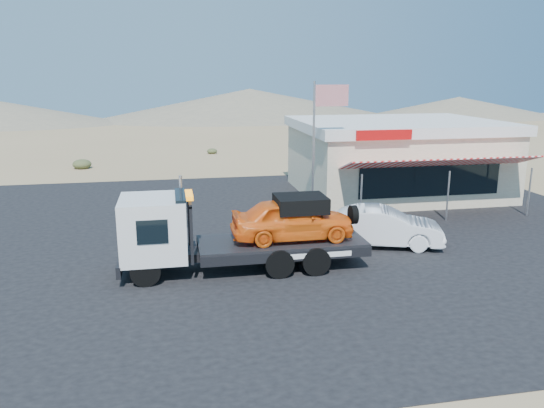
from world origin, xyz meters
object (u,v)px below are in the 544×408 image
Objects in this scene: white_sedan at (382,227)px; jerky_store at (396,157)px; flagpole at (319,135)px; tow_truck at (237,228)px.

white_sedan is 9.53m from jerky_store.
tow_truck is at bearing -128.06° from flagpole.
tow_truck is 1.32× the size of flagpole.
flagpole reaches higher than jerky_store.
flagpole is (-1.39, 4.00, 3.01)m from white_sedan.
flagpole is (-5.57, -4.47, 1.77)m from jerky_store.
flagpole is at bearing -141.21° from jerky_store.
tow_truck is at bearing -134.76° from jerky_store.
flagpole is at bearing 37.18° from white_sedan.
jerky_store reaches higher than white_sedan.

